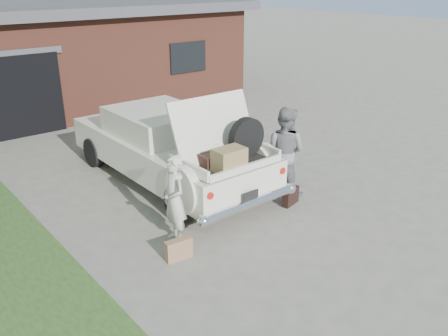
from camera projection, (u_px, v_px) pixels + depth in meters
ground at (247, 239)px, 7.98m from camera, size 90.00×90.00×0.00m
house at (44, 53)px, 16.14m from camera, size 12.80×7.80×3.30m
sedan at (169, 146)px, 10.00m from camera, size 2.10×5.26×2.11m
woman_left at (175, 200)px, 7.65m from camera, size 0.45×0.60×1.51m
woman_right at (284, 151)px, 9.33m from camera, size 0.96×1.07×1.80m
suitcase_left at (179, 249)px, 7.36m from camera, size 0.45×0.18×0.34m
suitcase_right at (291, 196)px, 9.13m from camera, size 0.45×0.23×0.33m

